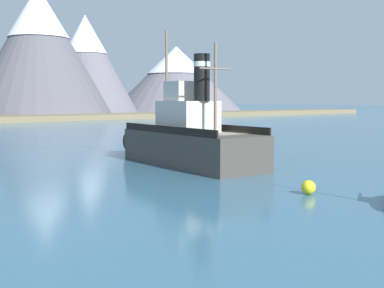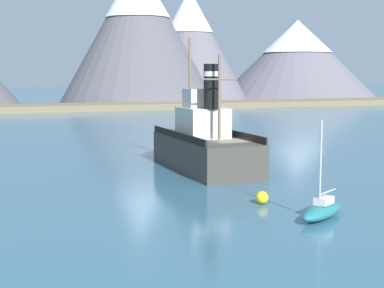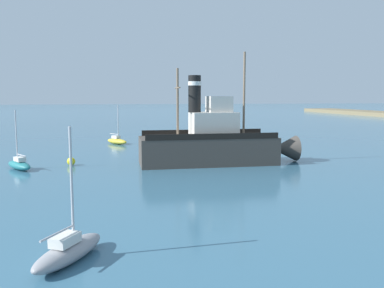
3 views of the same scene
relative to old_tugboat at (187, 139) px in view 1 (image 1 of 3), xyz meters
The scene contains 3 objects.
ground_plane 3.69m from the old_tugboat, 73.82° to the right, with size 600.00×600.00×0.00m, color #38667F.
old_tugboat is the anchor object (origin of this frame).
mooring_buoy 12.68m from the old_tugboat, 97.00° to the right, with size 0.71×0.71×0.71m, color yellow.
Camera 1 is at (-21.15, -24.98, 4.75)m, focal length 45.00 mm.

